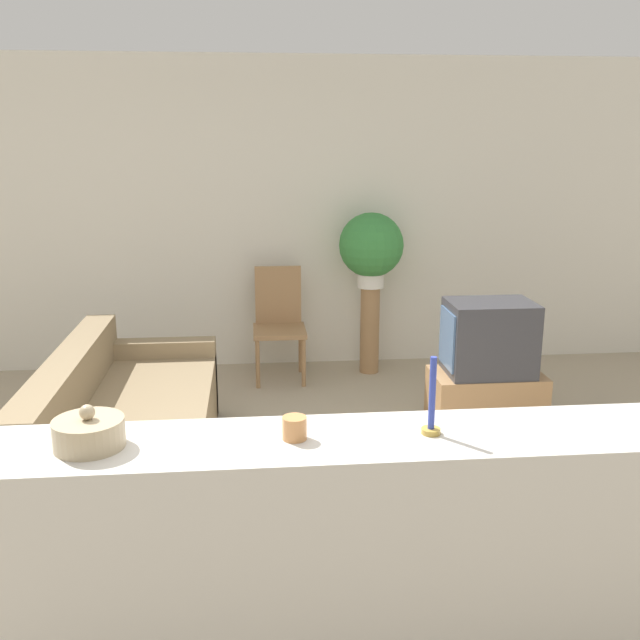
{
  "coord_description": "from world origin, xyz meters",
  "views": [
    {
      "loc": [
        -0.09,
        -2.88,
        2.03
      ],
      "look_at": [
        0.35,
        1.66,
        0.85
      ],
      "focal_mm": 40.0,
      "sensor_mm": 36.0,
      "label": 1
    }
  ],
  "objects": [
    {
      "name": "candle_jar",
      "position": [
        0.05,
        -0.55,
        1.03
      ],
      "size": [
        0.09,
        0.09,
        0.08
      ],
      "color": "#C6844C",
      "rests_on": "foreground_counter"
    },
    {
      "name": "couch",
      "position": [
        -0.87,
        1.22,
        0.29
      ],
      "size": [
        0.91,
        2.03,
        0.78
      ],
      "color": "#847051",
      "rests_on": "ground_plane"
    },
    {
      "name": "wall_back",
      "position": [
        0.0,
        3.43,
        1.35
      ],
      "size": [
        9.0,
        0.06,
        2.7
      ],
      "color": "silver",
      "rests_on": "ground_plane"
    },
    {
      "name": "ground_plane",
      "position": [
        0.0,
        0.0,
        0.0
      ],
      "size": [
        14.0,
        14.0,
        0.0
      ],
      "primitive_type": "plane",
      "color": "tan"
    },
    {
      "name": "potted_plant",
      "position": [
        0.92,
        3.07,
        1.12
      ],
      "size": [
        0.55,
        0.55,
        0.64
      ],
      "color": "white",
      "rests_on": "plant_stand"
    },
    {
      "name": "wooden_chair",
      "position": [
        0.12,
        3.01,
        0.52
      ],
      "size": [
        0.44,
        0.44,
        0.95
      ],
      "color": "#9E754C",
      "rests_on": "ground_plane"
    },
    {
      "name": "plant_stand",
      "position": [
        0.92,
        3.07,
        0.38
      ],
      "size": [
        0.17,
        0.17,
        0.77
      ],
      "color": "#9E754C",
      "rests_on": "ground_plane"
    },
    {
      "name": "candlestick",
      "position": [
        0.54,
        -0.55,
        1.09
      ],
      "size": [
        0.07,
        0.07,
        0.29
      ],
      "color": "#B7933D",
      "rests_on": "foreground_counter"
    },
    {
      "name": "tv_stand",
      "position": [
        1.52,
        1.7,
        0.21
      ],
      "size": [
        0.77,
        0.44,
        0.43
      ],
      "color": "#9E754C",
      "rests_on": "ground_plane"
    },
    {
      "name": "television",
      "position": [
        1.52,
        1.7,
        0.68
      ],
      "size": [
        0.6,
        0.42,
        0.51
      ],
      "color": "#333338",
      "rests_on": "tv_stand"
    },
    {
      "name": "foreground_counter",
      "position": [
        0.0,
        -0.55,
        0.49
      ],
      "size": [
        2.94,
        0.44,
        0.99
      ],
      "color": "beige",
      "rests_on": "ground_plane"
    },
    {
      "name": "decorative_bowl",
      "position": [
        -0.66,
        -0.55,
        1.04
      ],
      "size": [
        0.24,
        0.24,
        0.15
      ],
      "color": "tan",
      "rests_on": "foreground_counter"
    }
  ]
}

